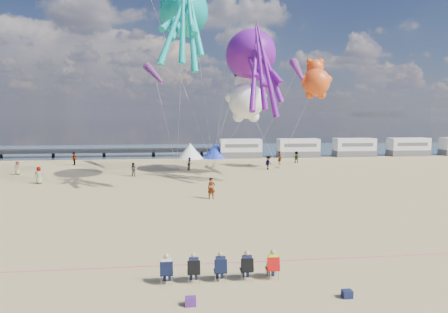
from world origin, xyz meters
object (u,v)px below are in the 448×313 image
beachgoer_1 (133,170)px  sandbag_a (177,169)px  sandbag_e (213,167)px  windsock_right (270,76)px  beachgoer_2 (268,163)px  kite_octopus_teal (184,12)px  windsock_mid (298,70)px  motorhome_2 (354,147)px  standing_person (211,188)px  cooler_navy (347,294)px  beachgoer_4 (296,157)px  beachgoer_6 (17,168)px  kite_panda (246,101)px  sandbag_c (278,167)px  beachgoer_7 (190,164)px  motorhome_0 (240,148)px  tent_blue (216,151)px  sandbag_d (250,165)px  motorhome_1 (298,148)px  windsock_left (154,74)px  tent_white (190,151)px  spectator_row (220,266)px  beachgoer_5 (280,158)px  kite_octopus_purple (250,55)px  beachgoer_0 (39,175)px  kite_teddy_orange (316,82)px  beachgoer_3 (74,159)px  sandbag_b (207,167)px  motorhome_3 (408,147)px

beachgoer_1 → sandbag_a: (4.78, 4.42, -0.66)m
sandbag_e → windsock_right: (5.22, -9.54, 10.89)m
beachgoer_2 → kite_octopus_teal: 20.95m
windsock_mid → sandbag_e: bearing=140.6°
motorhome_2 → windsock_right: windsock_right is taller
standing_person → cooler_navy: bearing=-88.9°
beachgoer_4 → kite_octopus_teal: kite_octopus_teal is taller
standing_person → beachgoer_1: (-7.68, 12.85, -0.10)m
beachgoer_6 → windsock_mid: 33.64m
beachgoer_4 → beachgoer_6: (-35.19, -7.51, -0.08)m
standing_person → kite_panda: size_ratio=0.25×
kite_panda → sandbag_c: bearing=55.0°
kite_panda → beachgoer_6: bearing=-178.2°
beachgoer_7 → motorhome_2: bearing=-31.1°
standing_person → beachgoer_2: (8.52, 16.65, -0.01)m
motorhome_0 → beachgoer_6: motorhome_0 is taller
beachgoer_4 → standing_person: bearing=42.4°
tent_blue → sandbag_d: tent_blue is taller
motorhome_1 → beachgoer_2: motorhome_1 is taller
kite_panda → windsock_left: bearing=156.0°
windsock_mid → windsock_right: (-3.31, -0.88, -0.70)m
motorhome_0 → tent_white: bearing=180.0°
sandbag_c → windsock_mid: (0.33, -6.82, 11.58)m
spectator_row → beachgoer_5: 39.61m
motorhome_0 → windsock_left: bearing=-138.0°
beachgoer_6 → kite_octopus_purple: bearing=-38.0°
beachgoer_0 → beachgoer_7: beachgoer_0 is taller
standing_person → sandbag_e: standing_person is taller
kite_teddy_orange → cooler_navy: bearing=-128.1°
sandbag_c → kite_octopus_teal: size_ratio=0.04×
motorhome_2 → tent_white: (-27.00, 0.00, -0.30)m
beachgoer_6 → windsock_left: bearing=-18.1°
motorhome_2 → beachgoer_4: size_ratio=3.93×
beachgoer_3 → sandbag_c: beachgoer_3 is taller
motorhome_2 → tent_white: motorhome_2 is taller
tent_white → sandbag_b: 11.25m
beachgoer_0 → beachgoer_2: (25.02, 7.61, -0.01)m
beachgoer_5 → beachgoer_7: 13.27m
kite_panda → windsock_left: windsock_left is taller
motorhome_0 → sandbag_e: motorhome_0 is taller
beachgoer_3 → beachgoer_7: size_ratio=1.11×
kite_octopus_purple → beachgoer_0: bearing=164.3°
windsock_left → windsock_right: windsock_left is taller
sandbag_d → windsock_left: size_ratio=0.06×
windsock_right → standing_person: bearing=-130.5°
beachgoer_3 → beachgoer_7: bearing=74.0°
spectator_row → beachgoer_6: 37.73m
motorhome_3 → sandbag_a: 40.86m
beachgoer_6 → sandbag_a: bearing=-26.1°
beachgoer_2 → kite_octopus_purple: (-3.12, -4.19, 12.62)m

